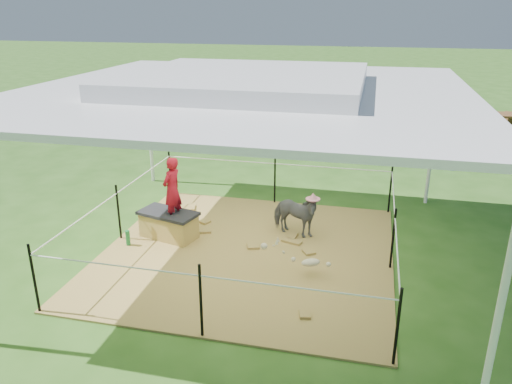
% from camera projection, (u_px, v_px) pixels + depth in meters
% --- Properties ---
extents(ground, '(90.00, 90.00, 0.00)m').
position_uv_depth(ground, '(248.00, 253.00, 8.12)').
color(ground, '#2D5919').
rests_on(ground, ground).
extents(hay_patch, '(4.60, 4.60, 0.03)m').
position_uv_depth(hay_patch, '(248.00, 252.00, 8.12)').
color(hay_patch, brown).
rests_on(hay_patch, ground).
extents(canopy_tent, '(6.30, 6.30, 2.90)m').
position_uv_depth(canopy_tent, '(246.00, 87.00, 7.18)').
color(canopy_tent, silver).
rests_on(canopy_tent, ground).
extents(rope_fence, '(4.54, 4.54, 1.00)m').
position_uv_depth(rope_fence, '(247.00, 217.00, 7.90)').
color(rope_fence, black).
rests_on(rope_fence, ground).
extents(straw_bale, '(1.02, 0.69, 0.42)m').
position_uv_depth(straw_bale, '(169.00, 226.00, 8.57)').
color(straw_bale, '#AF903F').
rests_on(straw_bale, hay_patch).
extents(dark_cloth, '(1.10, 0.76, 0.05)m').
position_uv_depth(dark_cloth, '(168.00, 213.00, 8.48)').
color(dark_cloth, black).
rests_on(dark_cloth, straw_bale).
extents(woman, '(0.36, 0.46, 1.12)m').
position_uv_depth(woman, '(172.00, 184.00, 8.27)').
color(woman, '#A20F20').
rests_on(woman, straw_bale).
extents(green_bottle, '(0.09, 0.09, 0.26)m').
position_uv_depth(green_bottle, '(128.00, 238.00, 8.30)').
color(green_bottle, '#197333').
rests_on(green_bottle, hay_patch).
extents(pony, '(1.00, 0.69, 0.77)m').
position_uv_depth(pony, '(294.00, 215.00, 8.56)').
color(pony, '#47474C').
rests_on(pony, hay_patch).
extents(pink_hat, '(0.24, 0.24, 0.11)m').
position_uv_depth(pink_hat, '(295.00, 191.00, 8.41)').
color(pink_hat, pink).
rests_on(pink_hat, pony).
extents(foal, '(0.95, 0.76, 0.46)m').
position_uv_depth(foal, '(311.00, 261.00, 7.34)').
color(foal, beige).
rests_on(foal, hay_patch).
extents(trash_barrel, '(0.79, 0.79, 0.93)m').
position_uv_depth(trash_barrel, '(454.00, 149.00, 12.30)').
color(trash_barrel, blue).
rests_on(trash_barrel, ground).
extents(picnic_table_near, '(2.01, 1.49, 0.82)m').
position_uv_depth(picnic_table_near, '(387.00, 126.00, 14.88)').
color(picnic_table_near, '#51381B').
rests_on(picnic_table_near, ground).
extents(picnic_table_far, '(2.00, 1.62, 0.74)m').
position_uv_depth(picnic_table_far, '(490.00, 126.00, 15.11)').
color(picnic_table_far, brown).
rests_on(picnic_table_far, ground).
extents(distant_person, '(0.66, 0.57, 1.15)m').
position_uv_depth(distant_person, '(370.00, 120.00, 14.91)').
color(distant_person, '#2C56A8').
rests_on(distant_person, ground).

